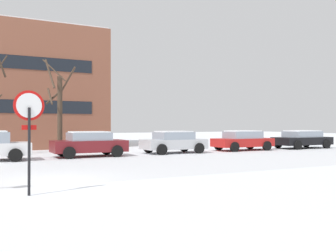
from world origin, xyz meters
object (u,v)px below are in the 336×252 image
parked_car_maroon (89,144)px  parked_car_black (302,139)px  parked_car_red (243,140)px  stop_sign (29,122)px  parked_car_silver (174,142)px

parked_car_maroon → parked_car_black: 15.96m
parked_car_red → parked_car_black: size_ratio=0.94×
parked_car_maroon → stop_sign: bearing=-113.4°
parked_car_red → parked_car_black: (5.32, -0.26, -0.01)m
parked_car_maroon → parked_car_red: 10.64m
stop_sign → parked_car_black: size_ratio=0.60×
parked_car_maroon → parked_car_silver: 5.32m
stop_sign → parked_car_black: (20.50, 10.27, -1.17)m
parked_car_black → parked_car_red: bearing=177.2°
stop_sign → parked_car_maroon: (4.54, 10.51, -1.14)m
stop_sign → parked_car_red: stop_sign is taller
parked_car_red → parked_car_maroon: bearing=-179.9°
parked_car_silver → parked_car_red: 5.32m
stop_sign → parked_car_silver: stop_sign is taller
parked_car_maroon → parked_car_black: parked_car_maroon is taller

